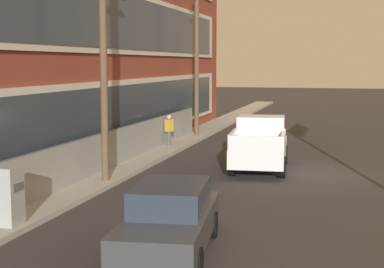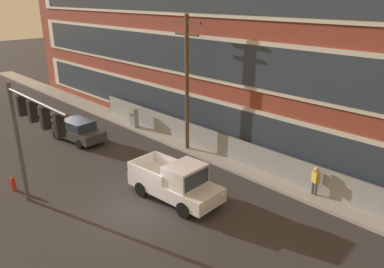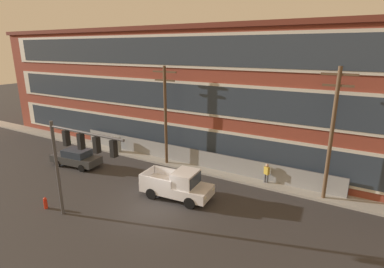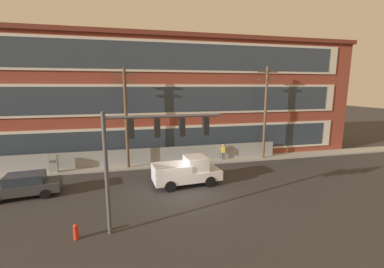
% 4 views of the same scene
% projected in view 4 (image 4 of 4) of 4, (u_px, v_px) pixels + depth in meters
% --- Properties ---
extents(ground_plane, '(160.00, 160.00, 0.00)m').
position_uv_depth(ground_plane, '(187.00, 198.00, 16.89)').
color(ground_plane, '#333030').
extents(sidewalk_building_side, '(80.00, 1.77, 0.16)m').
position_uv_depth(sidewalk_building_side, '(170.00, 164.00, 24.10)').
color(sidewalk_building_side, '#9E9B93').
rests_on(sidewalk_building_side, ground).
extents(brick_mill_building, '(48.64, 8.52, 12.08)m').
position_uv_depth(brick_mill_building, '(124.00, 98.00, 26.76)').
color(brick_mill_building, brown).
rests_on(brick_mill_building, ground).
extents(chain_link_fence, '(25.40, 0.06, 1.65)m').
position_uv_depth(chain_link_fence, '(150.00, 156.00, 23.86)').
color(chain_link_fence, gray).
rests_on(chain_link_fence, ground).
extents(traffic_signal_mast, '(5.75, 0.43, 6.08)m').
position_uv_depth(traffic_signal_mast, '(147.00, 142.00, 12.41)').
color(traffic_signal_mast, '#4C4C51').
rests_on(traffic_signal_mast, ground).
extents(pickup_truck_white, '(5.15, 2.43, 2.10)m').
position_uv_depth(pickup_truck_white, '(188.00, 172.00, 19.04)').
color(pickup_truck_white, silver).
rests_on(pickup_truck_white, ground).
extents(sedan_dark_grey, '(4.70, 2.26, 1.56)m').
position_uv_depth(sedan_dark_grey, '(24.00, 185.00, 16.92)').
color(sedan_dark_grey, '#383A3D').
rests_on(sedan_dark_grey, ground).
extents(utility_pole_near_corner, '(2.33, 0.26, 8.76)m').
position_uv_depth(utility_pole_near_corner, '(126.00, 115.00, 21.95)').
color(utility_pole_near_corner, brown).
rests_on(utility_pole_near_corner, ground).
extents(utility_pole_midblock, '(2.16, 0.26, 9.11)m').
position_uv_depth(utility_pole_midblock, '(265.00, 110.00, 25.04)').
color(utility_pole_midblock, brown).
rests_on(utility_pole_midblock, ground).
extents(electrical_cabinet, '(0.66, 0.43, 1.66)m').
position_uv_depth(electrical_cabinet, '(54.00, 165.00, 21.29)').
color(electrical_cabinet, '#939993').
rests_on(electrical_cabinet, ground).
extents(pedestrian_near_cabinet, '(0.47, 0.40, 1.69)m').
position_uv_depth(pedestrian_near_cabinet, '(223.00, 151.00, 25.14)').
color(pedestrian_near_cabinet, '#4C4C51').
rests_on(pedestrian_near_cabinet, ground).
extents(fire_hydrant, '(0.24, 0.24, 0.78)m').
position_uv_depth(fire_hydrant, '(76.00, 232.00, 12.22)').
color(fire_hydrant, red).
rests_on(fire_hydrant, ground).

